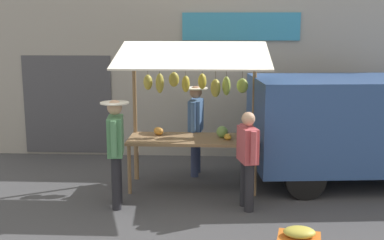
{
  "coord_description": "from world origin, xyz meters",
  "views": [
    {
      "loc": [
        -0.41,
        8.2,
        2.78
      ],
      "look_at": [
        0.0,
        0.3,
        1.25
      ],
      "focal_mm": 46.04,
      "sensor_mm": 36.0,
      "label": 1
    }
  ],
  "objects_px": {
    "market_stall": "(194,98)",
    "shopper_in_striped_shirt": "(116,144)",
    "vendor_with_sunhat": "(196,122)",
    "parked_van": "(369,121)",
    "shopper_in_grey_tee": "(248,155)"
  },
  "relations": [
    {
      "from": "market_stall",
      "to": "shopper_in_striped_shirt",
      "type": "height_order",
      "value": "market_stall"
    },
    {
      "from": "market_stall",
      "to": "shopper_in_striped_shirt",
      "type": "relative_size",
      "value": 1.49
    },
    {
      "from": "market_stall",
      "to": "vendor_with_sunhat",
      "type": "distance_m",
      "value": 0.88
    },
    {
      "from": "market_stall",
      "to": "parked_van",
      "type": "relative_size",
      "value": 0.55
    },
    {
      "from": "market_stall",
      "to": "vendor_with_sunhat",
      "type": "xyz_separation_m",
      "value": [
        0.0,
        -0.69,
        -0.56
      ]
    },
    {
      "from": "vendor_with_sunhat",
      "to": "shopper_in_grey_tee",
      "type": "distance_m",
      "value": 1.93
    },
    {
      "from": "vendor_with_sunhat",
      "to": "shopper_in_grey_tee",
      "type": "bearing_deg",
      "value": 32.87
    },
    {
      "from": "shopper_in_grey_tee",
      "to": "shopper_in_striped_shirt",
      "type": "relative_size",
      "value": 0.9
    },
    {
      "from": "parked_van",
      "to": "market_stall",
      "type": "bearing_deg",
      "value": 1.84
    },
    {
      "from": "vendor_with_sunhat",
      "to": "shopper_in_grey_tee",
      "type": "relative_size",
      "value": 1.12
    },
    {
      "from": "vendor_with_sunhat",
      "to": "parked_van",
      "type": "xyz_separation_m",
      "value": [
        -3.08,
        0.29,
        0.12
      ]
    },
    {
      "from": "market_stall",
      "to": "parked_van",
      "type": "height_order",
      "value": "market_stall"
    },
    {
      "from": "market_stall",
      "to": "shopper_in_striped_shirt",
      "type": "distance_m",
      "value": 1.65
    },
    {
      "from": "parked_van",
      "to": "shopper_in_striped_shirt",
      "type": "bearing_deg",
      "value": 13.35
    },
    {
      "from": "vendor_with_sunhat",
      "to": "shopper_in_striped_shirt",
      "type": "bearing_deg",
      "value": -27.13
    }
  ]
}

